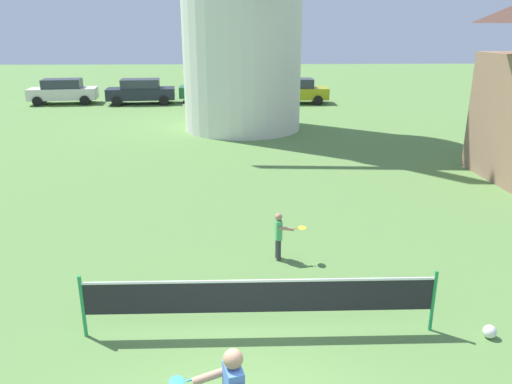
{
  "coord_description": "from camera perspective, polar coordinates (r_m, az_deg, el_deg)",
  "views": [
    {
      "loc": [
        0.01,
        -5.18,
        4.89
      ],
      "look_at": [
        0.28,
        3.97,
        1.8
      ],
      "focal_mm": 35.17,
      "sensor_mm": 36.0,
      "label": 1
    }
  ],
  "objects": [
    {
      "name": "parked_car_cream",
      "position": [
        34.77,
        -21.1,
        10.67
      ],
      "size": [
        4.33,
        2.3,
        1.56
      ],
      "color": "silver",
      "rests_on": "ground_plane"
    },
    {
      "name": "tennis_net",
      "position": [
        8.3,
        0.42,
        -11.79
      ],
      "size": [
        5.78,
        0.06,
        1.1
      ],
      "color": "#238E4C",
      "rests_on": "ground_plane"
    },
    {
      "name": "parked_car_mustard",
      "position": [
        32.78,
        4.25,
        11.43
      ],
      "size": [
        4.42,
        1.9,
        1.56
      ],
      "color": "#999919",
      "rests_on": "ground_plane"
    },
    {
      "name": "stray_ball",
      "position": [
        9.32,
        25.04,
        -14.19
      ],
      "size": [
        0.22,
        0.22,
        0.22
      ],
      "primitive_type": "sphere",
      "color": "silver",
      "rests_on": "ground_plane"
    },
    {
      "name": "parked_car_green",
      "position": [
        33.67,
        -4.92,
        11.6
      ],
      "size": [
        4.38,
        2.0,
        1.56
      ],
      "color": "#1E6638",
      "rests_on": "ground_plane"
    },
    {
      "name": "player_far",
      "position": [
        10.81,
        2.72,
        -4.72
      ],
      "size": [
        0.69,
        0.39,
        1.07
      ],
      "color": "#333338",
      "rests_on": "ground_plane"
    },
    {
      "name": "parked_car_black",
      "position": [
        33.3,
        -12.97,
        11.13
      ],
      "size": [
        4.39,
        2.25,
        1.56
      ],
      "color": "#1E232D",
      "rests_on": "ground_plane"
    }
  ]
}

